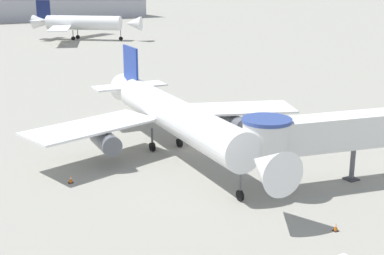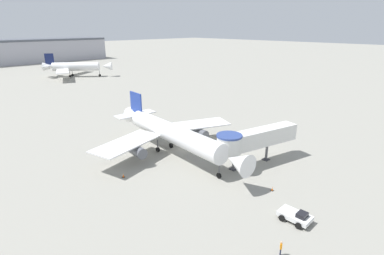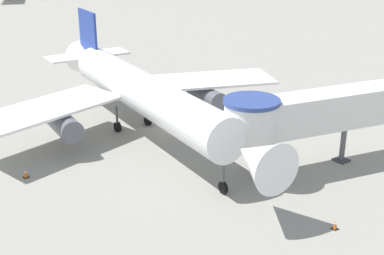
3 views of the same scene
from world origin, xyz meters
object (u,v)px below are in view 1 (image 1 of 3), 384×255
at_px(traffic_cone_near_nose, 336,227).
at_px(traffic_cone_port_wing, 71,179).
at_px(background_jet_navy_tail, 81,23).
at_px(main_airplane, 175,117).
at_px(jet_bridge, 318,133).

bearing_deg(traffic_cone_near_nose, traffic_cone_port_wing, 125.53).
distance_m(traffic_cone_near_nose, background_jet_navy_tail, 121.20).
height_order(traffic_cone_port_wing, traffic_cone_near_nose, traffic_cone_port_wing).
bearing_deg(main_airplane, background_jet_navy_tail, 80.00).
bearing_deg(jet_bridge, main_airplane, 130.36).
bearing_deg(jet_bridge, background_jet_navy_tail, 93.68).
xyz_separation_m(main_airplane, traffic_cone_near_nose, (1.74, -20.26, -3.72)).
bearing_deg(traffic_cone_port_wing, jet_bridge, -31.76).
relative_size(traffic_cone_near_nose, background_jet_navy_tail, 0.02).
xyz_separation_m(main_airplane, traffic_cone_port_wing, (-11.44, -1.80, -3.68)).
bearing_deg(jet_bridge, traffic_cone_port_wing, 161.57).
xyz_separation_m(main_airplane, background_jet_navy_tail, (25.59, 98.49, 0.65)).
bearing_deg(traffic_cone_near_nose, main_airplane, 94.90).
relative_size(traffic_cone_port_wing, traffic_cone_near_nose, 1.13).
height_order(main_airplane, background_jet_navy_tail, background_jet_navy_tail).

